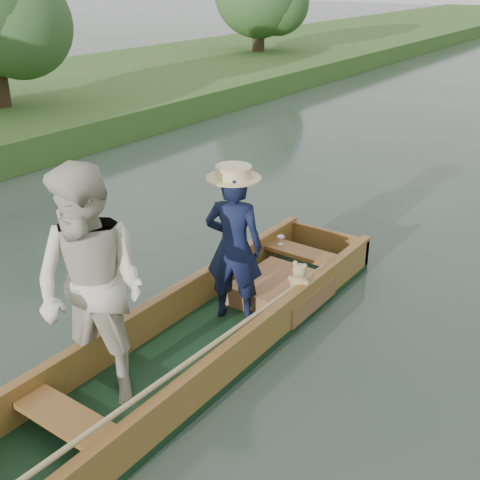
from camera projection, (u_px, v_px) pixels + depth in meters
The scene contains 2 objects.
ground at pixel (204, 351), 5.78m from camera, with size 120.00×120.00×0.00m, color #283D30.
punt at pixel (162, 298), 5.23m from camera, with size 1.35×5.00×2.09m.
Camera 1 is at (3.09, -3.72, 3.36)m, focal length 45.00 mm.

